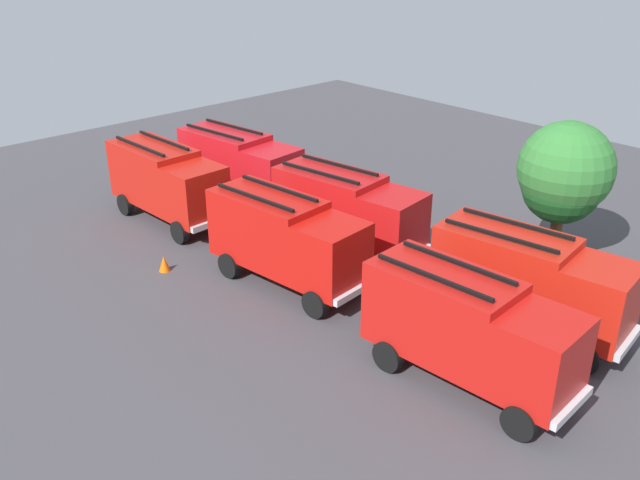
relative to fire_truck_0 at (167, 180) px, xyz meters
name	(u,v)px	position (x,y,z in m)	size (l,w,h in m)	color
ground_plane	(320,269)	(9.14, 1.95, -2.15)	(55.14, 55.14, 0.00)	#423F44
fire_truck_0	(167,180)	(0.00, 0.00, 0.00)	(7.29, 2.98, 3.88)	red
fire_truck_1	(286,237)	(9.18, 0.04, 0.00)	(7.41, 3.35, 3.88)	red
fire_truck_2	(469,326)	(18.33, -0.04, 0.00)	(7.35, 3.14, 3.88)	red
fire_truck_3	(239,163)	(0.37, 4.17, 0.00)	(7.44, 3.46, 3.88)	red
fire_truck_4	(348,209)	(8.75, 3.97, 0.00)	(7.47, 3.56, 3.88)	red
fire_truck_5	(530,279)	(17.90, 4.19, 0.00)	(7.48, 3.58, 3.88)	red
firefighter_0	(168,174)	(-3.88, 2.28, -1.26)	(0.48, 0.42, 1.61)	black
firefighter_1	(403,233)	(10.37, 5.94, -1.22)	(0.28, 0.44, 1.67)	black
tree_0	(566,169)	(15.45, 10.36, 2.10)	(4.08, 4.08, 6.32)	brown
tree_1	(562,185)	(15.46, 10.23, 1.42)	(3.43, 3.43, 5.31)	brown
traffic_cone_0	(520,364)	(19.26, 1.85, -1.86)	(0.41, 0.41, 0.59)	#F2600C
traffic_cone_1	(164,263)	(4.68, -3.15, -1.80)	(0.49, 0.49, 0.70)	#F2600C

